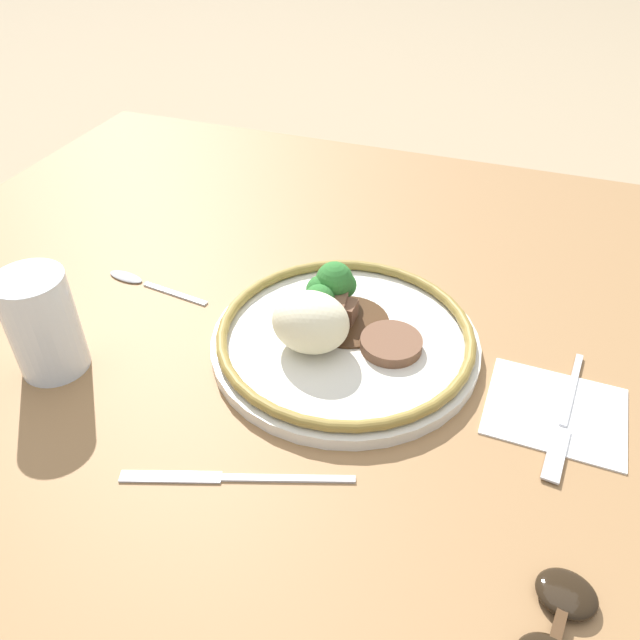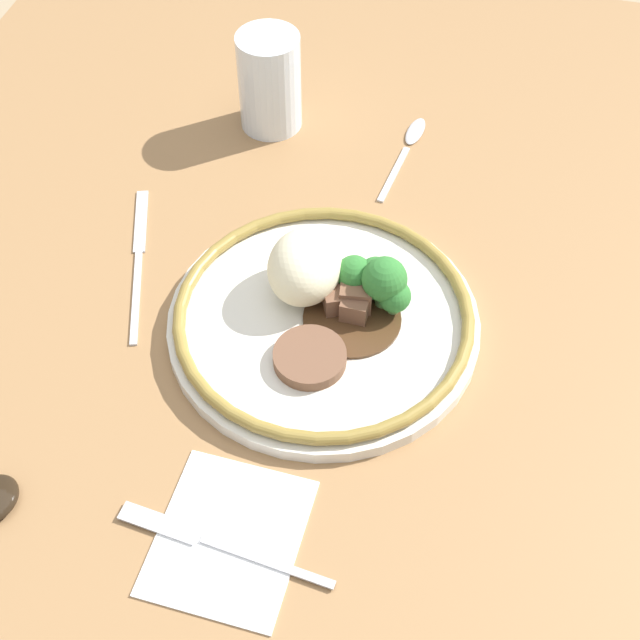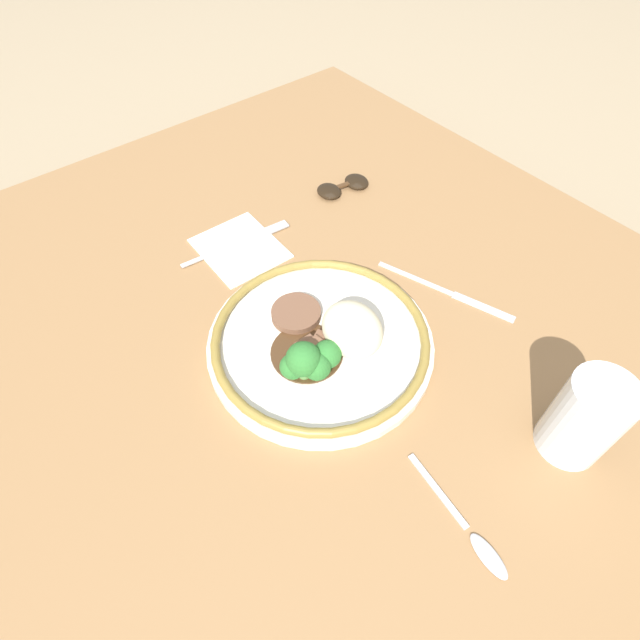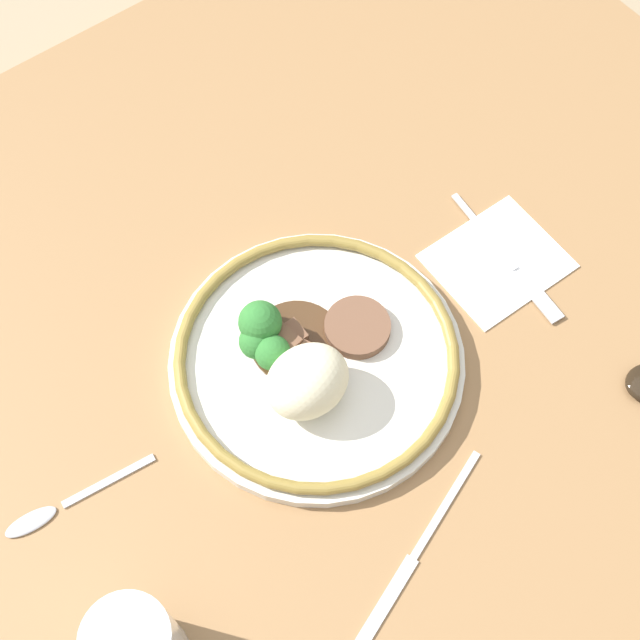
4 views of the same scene
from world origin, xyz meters
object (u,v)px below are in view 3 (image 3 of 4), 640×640
object	(u,v)px
plate	(323,341)
sunglasses	(343,186)
juice_glass	(583,421)
spoon	(475,539)
knife	(449,293)
fork	(247,240)

from	to	relation	value
plate	sunglasses	xyz separation A→B (m)	(-0.24, 0.24, -0.01)
juice_glass	spoon	bearing A→B (deg)	-88.62
spoon	juice_glass	bearing A→B (deg)	98.77
plate	knife	xyz separation A→B (m)	(0.04, 0.20, -0.02)
juice_glass	fork	world-z (taller)	juice_glass
plate	knife	bearing A→B (deg)	79.84
plate	juice_glass	size ratio (longest dim) A/B	2.58
sunglasses	plate	bearing A→B (deg)	-35.49
juice_glass	knife	xyz separation A→B (m)	(-0.24, 0.07, -0.05)
plate	knife	distance (m)	0.21
spoon	fork	bearing A→B (deg)	179.67
fork	knife	world-z (taller)	fork
juice_glass	sunglasses	size ratio (longest dim) A/B	1.12
knife	juice_glass	bearing A→B (deg)	-35.49
spoon	plate	bearing A→B (deg)	-178.61
juice_glass	sunglasses	distance (m)	0.53
fork	spoon	bearing A→B (deg)	-91.54
fork	plate	bearing A→B (deg)	-93.54
plate	spoon	xyz separation A→B (m)	(0.28, -0.03, -0.02)
juice_glass	fork	distance (m)	0.52
fork	sunglasses	distance (m)	0.20
juice_glass	spoon	world-z (taller)	juice_glass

